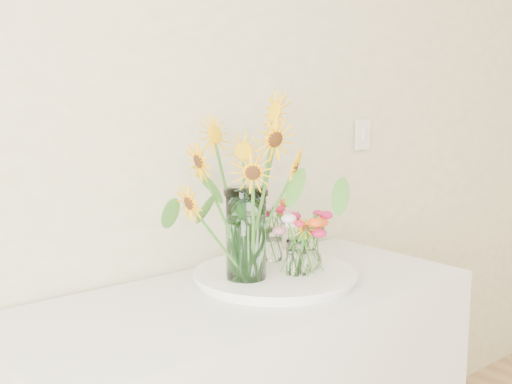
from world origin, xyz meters
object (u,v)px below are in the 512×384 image
Objects in this scene: tray at (275,277)px; mason_jar at (246,234)px; small_vase_b at (309,252)px; small_vase_c at (273,245)px; small_vase_a at (297,258)px.

mason_jar is (-0.11, 0.00, 0.15)m from tray.
small_vase_c is (-0.02, 0.15, -0.00)m from small_vase_b.
tray is 4.28× the size of small_vase_a.
tray is 0.15m from small_vase_c.
mason_jar is at bearing 178.39° from tray.
mason_jar is at bearing -152.15° from small_vase_c.
small_vase_a is (0.14, -0.06, -0.08)m from mason_jar.
tray is 4.23× the size of small_vase_b.
small_vase_c is at bearing 52.14° from tray.
mason_jar reaches higher than small_vase_a.
small_vase_c reaches higher than tray.
small_vase_a is 0.08m from small_vase_b.
small_vase_c is at bearing 99.19° from small_vase_b.
small_vase_b reaches higher than small_vase_a.
small_vase_b reaches higher than small_vase_c.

